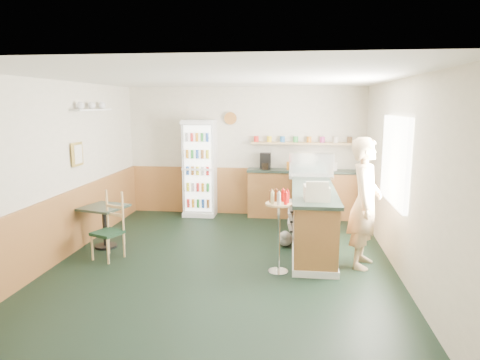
% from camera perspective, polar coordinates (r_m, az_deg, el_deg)
% --- Properties ---
extents(ground, '(6.00, 6.00, 0.00)m').
position_cam_1_polar(ground, '(6.52, -2.30, -11.03)').
color(ground, black).
rests_on(ground, ground).
extents(room_envelope, '(5.04, 6.02, 2.72)m').
position_cam_1_polar(room_envelope, '(6.89, -3.28, 3.21)').
color(room_envelope, beige).
rests_on(room_envelope, ground).
extents(service_counter, '(0.68, 3.01, 1.01)m').
position_cam_1_polar(service_counter, '(7.33, 9.56, -4.97)').
color(service_counter, '#A46B35').
rests_on(service_counter, ground).
extents(back_counter, '(2.24, 0.42, 1.69)m').
position_cam_1_polar(back_counter, '(8.98, 8.07, -1.55)').
color(back_counter, '#A46B35').
rests_on(back_counter, ground).
extents(drinks_fridge, '(0.67, 0.55, 2.03)m').
position_cam_1_polar(drinks_fridge, '(9.05, -5.38, 1.57)').
color(drinks_fridge, white).
rests_on(drinks_fridge, ground).
extents(display_case, '(0.80, 0.42, 0.46)m').
position_cam_1_polar(display_case, '(7.92, 9.49, 1.90)').
color(display_case, silver).
rests_on(display_case, service_counter).
extents(cash_register, '(0.37, 0.39, 0.20)m').
position_cam_1_polar(cash_register, '(6.14, 10.17, -1.70)').
color(cash_register, beige).
rests_on(cash_register, service_counter).
extents(shopkeeper, '(0.61, 0.73, 1.89)m').
position_cam_1_polar(shopkeeper, '(6.41, 16.31, -2.96)').
color(shopkeeper, tan).
rests_on(shopkeeper, ground).
extents(condiment_stand, '(0.38, 0.38, 1.17)m').
position_cam_1_polar(condiment_stand, '(5.97, 5.20, -5.27)').
color(condiment_stand, silver).
rests_on(condiment_stand, ground).
extents(newspaper_rack, '(0.09, 0.41, 0.49)m').
position_cam_1_polar(newspaper_rack, '(7.35, 6.77, -4.72)').
color(newspaper_rack, black).
rests_on(newspaper_rack, ground).
extents(cafe_table, '(0.78, 0.78, 0.70)m').
position_cam_1_polar(cafe_table, '(7.40, -17.62, -4.92)').
color(cafe_table, black).
rests_on(cafe_table, ground).
extents(cafe_chair, '(0.50, 0.51, 1.03)m').
position_cam_1_polar(cafe_chair, '(6.90, -17.03, -5.54)').
color(cafe_chair, black).
rests_on(cafe_chair, ground).
extents(dog_doorstop, '(0.24, 0.32, 0.29)m').
position_cam_1_polar(dog_doorstop, '(7.24, 6.02, -7.71)').
color(dog_doorstop, gray).
rests_on(dog_doorstop, ground).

